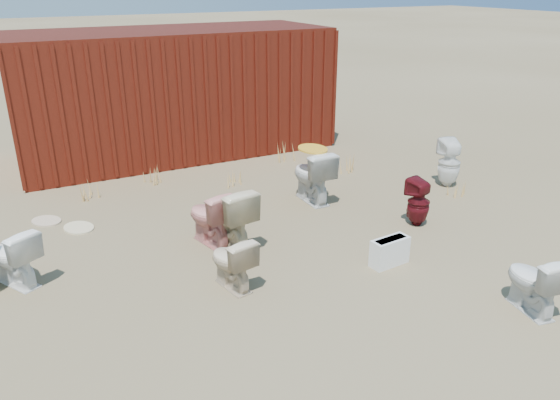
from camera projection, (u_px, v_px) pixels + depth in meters
name	position (u px, v px, depth m)	size (l,w,h in m)	color
ground	(301.00, 255.00, 7.01)	(100.00, 100.00, 0.00)	brown
shipping_container	(174.00, 92.00, 10.84)	(6.00, 2.40, 2.40)	#45150B
toilet_front_a	(13.00, 257.00, 6.23)	(0.39, 0.69, 0.70)	white
toilet_front_pink	(210.00, 217.00, 7.20)	(0.42, 0.74, 0.75)	tan
toilet_front_c	(534.00, 282.00, 5.73)	(0.38, 0.67, 0.69)	silver
toilet_front_maroon	(418.00, 202.00, 7.75)	(0.31, 0.32, 0.70)	#530E13
toilet_back_beige_left	(232.00, 262.00, 6.18)	(0.36, 0.63, 0.65)	beige
toilet_back_beige_right	(229.00, 217.00, 7.09)	(0.48, 0.83, 0.85)	beige
toilet_back_yellowlid	(312.00, 176.00, 8.57)	(0.48, 0.83, 0.85)	silver
toilet_back_e	(449.00, 163.00, 9.20)	(0.37, 0.38, 0.82)	white
yellow_lid	(313.00, 149.00, 8.40)	(0.43, 0.54, 0.03)	gold
loose_tank	(390.00, 252.00, 6.73)	(0.50, 0.20, 0.35)	white
loose_lid_near	(79.00, 228.00, 7.75)	(0.38, 0.49, 0.02)	beige
loose_lid_far	(46.00, 221.00, 7.97)	(0.36, 0.47, 0.02)	#C8B091
weed_clump_a	(91.00, 190.00, 8.78)	(0.36, 0.36, 0.29)	tan
weed_clump_b	(234.00, 178.00, 9.34)	(0.32, 0.32, 0.27)	tan
weed_clump_c	(345.00, 163.00, 9.93)	(0.36, 0.36, 0.35)	tan
weed_clump_d	(154.00, 176.00, 9.43)	(0.30, 0.30, 0.26)	tan
weed_clump_e	(285.00, 153.00, 10.51)	(0.34, 0.34, 0.34)	tan
weed_clump_f	(459.00, 189.00, 8.84)	(0.28, 0.28, 0.26)	tan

